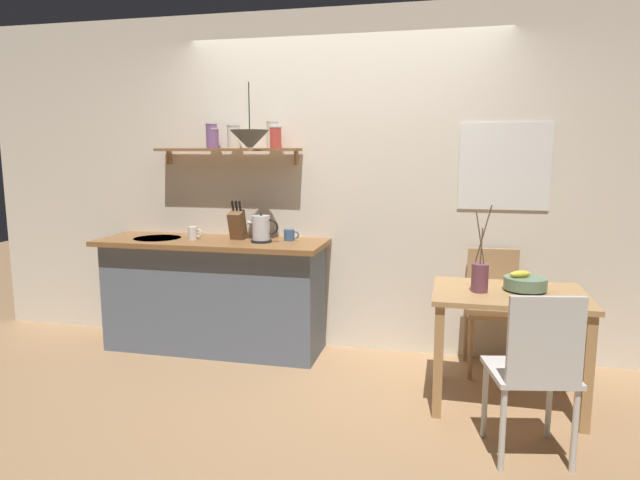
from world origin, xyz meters
name	(u,v)px	position (x,y,z in m)	size (l,w,h in m)	color
ground_plane	(326,374)	(0.00, 0.00, 0.00)	(14.00, 14.00, 0.00)	#A87F56
back_wall	(369,184)	(0.20, 0.65, 1.35)	(6.80, 0.11, 2.70)	silver
kitchen_counter	(214,294)	(-1.00, 0.32, 0.46)	(1.83, 0.63, 0.91)	slate
wall_shelf	(237,142)	(-0.84, 0.49, 1.68)	(1.21, 0.20, 0.34)	brown
dining_table	(508,311)	(1.22, -0.19, 0.61)	(0.94, 0.69, 0.74)	tan
dining_chair_near	(536,367)	(1.30, -0.88, 0.52)	(0.49, 0.48, 0.92)	silver
dining_chair_far	(494,302)	(1.18, 0.42, 0.51)	(0.46, 0.46, 0.89)	tan
fruit_bowl	(525,283)	(1.32, -0.14, 0.79)	(0.26, 0.26, 0.13)	slate
twig_vase	(480,277)	(1.04, -0.23, 0.83)	(0.11, 0.10, 0.55)	brown
electric_kettle	(262,229)	(-0.57, 0.27, 1.02)	(0.25, 0.16, 0.23)	black
knife_block	(237,224)	(-0.80, 0.35, 1.04)	(0.11, 0.17, 0.31)	brown
coffee_mug_by_sink	(193,233)	(-1.15, 0.28, 0.96)	(0.12, 0.08, 0.10)	white
coffee_mug_spare	(290,235)	(-0.38, 0.40, 0.96)	(0.12, 0.08, 0.09)	#3D5B89
pendant_lamp	(250,140)	(-0.62, 0.19, 1.69)	(0.29, 0.29, 0.50)	black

